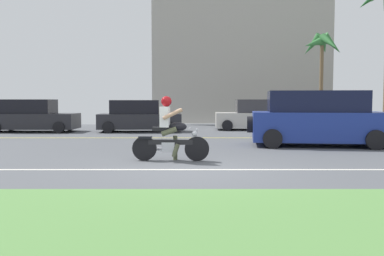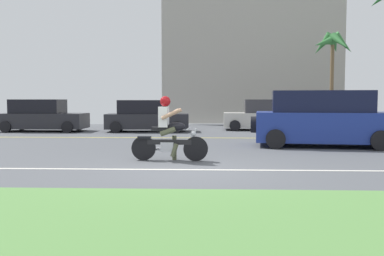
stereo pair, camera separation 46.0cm
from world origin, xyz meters
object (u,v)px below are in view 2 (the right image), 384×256
at_px(suv_nearby, 322,119).
at_px(parked_car_0, 42,116).
at_px(parked_car_1, 146,117).
at_px(parked_car_2, 263,116).
at_px(palm_tree_0, 333,47).
at_px(parked_car_3, 351,116).
at_px(motorcyclist, 169,133).

bearing_deg(suv_nearby, parked_car_0, 152.35).
height_order(parked_car_1, parked_car_2, parked_car_2).
distance_m(parked_car_2, palm_tree_0, 6.37).
distance_m(parked_car_0, parked_car_1, 5.34).
relative_size(parked_car_3, palm_tree_0, 0.71).
bearing_deg(motorcyclist, suv_nearby, 36.03).
relative_size(parked_car_0, parked_car_3, 1.08).
relative_size(motorcyclist, parked_car_2, 0.49).
xyz_separation_m(motorcyclist, parked_car_0, (-7.45, 10.08, 0.04)).
bearing_deg(parked_car_2, parked_car_1, -167.09).
relative_size(motorcyclist, parked_car_0, 0.47).
relative_size(suv_nearby, parked_car_1, 1.14).
bearing_deg(parked_car_1, parked_car_3, 11.59).
distance_m(motorcyclist, palm_tree_0, 16.82).
relative_size(motorcyclist, parked_car_1, 0.48).
bearing_deg(parked_car_1, parked_car_2, 12.91).
bearing_deg(parked_car_3, parked_car_2, -170.08).
height_order(suv_nearby, palm_tree_0, palm_tree_0).
distance_m(motorcyclist, parked_car_1, 10.35).
xyz_separation_m(parked_car_1, parked_car_2, (6.09, 1.39, 0.02)).
bearing_deg(palm_tree_0, parked_car_3, -71.20).
xyz_separation_m(parked_car_2, palm_tree_0, (4.32, 2.56, 3.92)).
bearing_deg(parked_car_0, parked_car_2, 7.25).
distance_m(motorcyclist, parked_car_2, 12.19).
height_order(suv_nearby, parked_car_2, suv_nearby).
xyz_separation_m(parked_car_1, palm_tree_0, (10.41, 3.95, 3.93)).
xyz_separation_m(suv_nearby, parked_car_0, (-12.38, 6.49, -0.17)).
bearing_deg(parked_car_3, palm_tree_0, 108.80).
bearing_deg(parked_car_2, suv_nearby, -83.08).
distance_m(motorcyclist, parked_car_0, 12.53).
bearing_deg(parked_car_2, parked_car_3, 9.92).
relative_size(parked_car_1, parked_car_3, 1.06).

